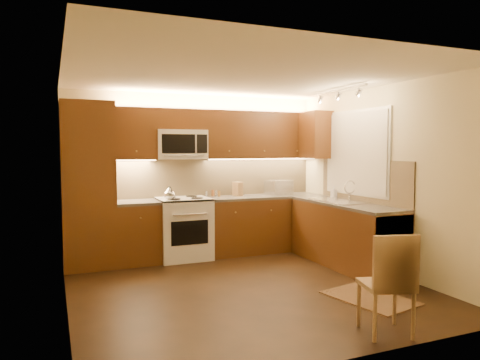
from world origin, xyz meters
name	(u,v)px	position (x,y,z in m)	size (l,w,h in m)	color
floor	(246,287)	(0.00, 0.00, 0.00)	(4.00, 4.00, 0.01)	black
ceiling	(246,76)	(0.00, 0.00, 2.50)	(4.00, 4.00, 0.01)	beige
wall_back	(196,174)	(0.00, 2.00, 1.25)	(4.00, 0.01, 2.50)	beige
wall_front	(350,202)	(0.00, -2.00, 1.25)	(4.00, 0.01, 2.50)	beige
wall_left	(64,189)	(-2.00, 0.00, 1.25)	(0.01, 4.00, 2.50)	beige
wall_right	(382,179)	(2.00, 0.00, 1.25)	(0.01, 4.00, 2.50)	beige
pantry	(88,185)	(-1.65, 1.70, 1.15)	(0.70, 0.60, 2.30)	#4E2910
base_cab_back_left	(137,233)	(-0.99, 1.70, 0.43)	(0.62, 0.60, 0.86)	#4E2910
counter_back_left	(137,203)	(-0.99, 1.70, 0.88)	(0.62, 0.60, 0.04)	#3A3735
base_cab_back_right	(263,224)	(1.04, 1.70, 0.43)	(1.92, 0.60, 0.86)	#4E2910
counter_back_right	(263,197)	(1.04, 1.70, 0.88)	(1.92, 0.60, 0.04)	#3A3735
base_cab_right	(345,235)	(1.70, 0.40, 0.43)	(0.60, 2.00, 0.86)	#4E2910
counter_right	(346,204)	(1.70, 0.40, 0.88)	(0.60, 2.00, 0.04)	#3A3735
dishwasher	(378,245)	(1.70, -0.30, 0.43)	(0.58, 0.60, 0.84)	silver
backsplash_back	(217,177)	(0.35, 1.99, 1.20)	(3.30, 0.02, 0.60)	tan
backsplash_right	(363,181)	(1.99, 0.40, 1.20)	(0.02, 2.00, 0.60)	tan
upper_cab_back_left	(134,134)	(-0.99, 1.82, 1.88)	(0.62, 0.35, 0.75)	#4E2910
upper_cab_back_right	(260,135)	(1.04, 1.82, 1.88)	(1.92, 0.35, 0.75)	#4E2910
upper_cab_bridge	(180,120)	(-0.30, 1.82, 2.09)	(0.76, 0.35, 0.31)	#4E2910
upper_cab_right_corner	(316,135)	(1.82, 1.40, 1.88)	(0.35, 0.50, 0.75)	#4E2910
stove	(184,228)	(-0.30, 1.68, 0.46)	(0.76, 0.65, 0.92)	silver
microwave	(180,144)	(-0.30, 1.81, 1.72)	(0.76, 0.38, 0.44)	silver
window_frame	(356,153)	(1.99, 0.55, 1.60)	(0.03, 1.44, 1.24)	silver
window_blinds	(355,153)	(1.97, 0.55, 1.60)	(0.02, 1.36, 1.16)	silver
sink	(339,196)	(1.70, 0.55, 0.98)	(0.52, 0.86, 0.15)	silver
faucet	(350,191)	(1.88, 0.55, 1.05)	(0.20, 0.04, 0.30)	silver
track_light_bar	(338,90)	(1.55, 0.40, 2.46)	(0.04, 1.20, 0.03)	silver
kettle	(169,193)	(-0.55, 1.51, 1.02)	(0.17, 0.17, 0.20)	silver
toaster_oven	(279,187)	(1.34, 1.74, 1.02)	(0.39, 0.30, 0.24)	silver
knife_block	(238,189)	(0.64, 1.82, 1.01)	(0.10, 0.16, 0.22)	olive
spice_jar_a	(216,193)	(0.28, 1.83, 0.95)	(0.05, 0.05, 0.10)	silver
spice_jar_b	(213,193)	(0.24, 1.90, 0.95)	(0.04, 0.04, 0.10)	brown
spice_jar_c	(207,194)	(0.14, 1.89, 0.95)	(0.05, 0.05, 0.09)	silver
spice_jar_d	(219,194)	(0.33, 1.85, 0.95)	(0.04, 0.04, 0.09)	olive
soap_bottle	(334,192)	(1.94, 1.03, 0.99)	(0.08, 0.08, 0.17)	white
rug	(370,298)	(1.10, -0.90, 0.01)	(0.63, 0.94, 0.01)	black
dining_chair	(386,282)	(0.63, -1.70, 0.46)	(0.41, 0.41, 0.92)	olive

